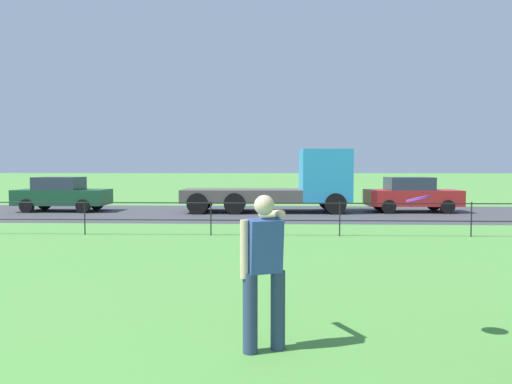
{
  "coord_description": "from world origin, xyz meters",
  "views": [
    {
      "loc": [
        1.84,
        0.56,
        2.0
      ],
      "look_at": [
        1.48,
        9.94,
        1.5
      ],
      "focal_mm": 33.39,
      "sensor_mm": 36.0,
      "label": 1
    }
  ],
  "objects_px": {
    "flatbed_truck_center": "(291,184)",
    "car_red_left": "(411,194)",
    "person_thrower": "(264,267)",
    "frisbee": "(418,198)",
    "car_dark_green_far_left": "(62,194)"
  },
  "relations": [
    {
      "from": "flatbed_truck_center",
      "to": "car_red_left",
      "type": "xyz_separation_m",
      "value": [
        5.3,
        0.19,
        -0.44
      ]
    },
    {
      "from": "person_thrower",
      "to": "flatbed_truck_center",
      "type": "bearing_deg",
      "value": 86.94
    },
    {
      "from": "person_thrower",
      "to": "car_red_left",
      "type": "bearing_deg",
      "value": 69.08
    },
    {
      "from": "flatbed_truck_center",
      "to": "car_red_left",
      "type": "bearing_deg",
      "value": 2.08
    },
    {
      "from": "frisbee",
      "to": "flatbed_truck_center",
      "type": "relative_size",
      "value": 0.05
    },
    {
      "from": "person_thrower",
      "to": "car_dark_green_far_left",
      "type": "height_order",
      "value": "person_thrower"
    },
    {
      "from": "car_red_left",
      "to": "frisbee",
      "type": "bearing_deg",
      "value": -105.66
    },
    {
      "from": "person_thrower",
      "to": "flatbed_truck_center",
      "type": "distance_m",
      "value": 15.93
    },
    {
      "from": "car_dark_green_far_left",
      "to": "car_red_left",
      "type": "height_order",
      "value": "same"
    },
    {
      "from": "frisbee",
      "to": "car_red_left",
      "type": "height_order",
      "value": "frisbee"
    },
    {
      "from": "person_thrower",
      "to": "car_red_left",
      "type": "distance_m",
      "value": 17.23
    },
    {
      "from": "person_thrower",
      "to": "frisbee",
      "type": "relative_size",
      "value": 4.71
    },
    {
      "from": "frisbee",
      "to": "car_red_left",
      "type": "xyz_separation_m",
      "value": [
        4.42,
        15.75,
        -0.86
      ]
    },
    {
      "from": "car_dark_green_far_left",
      "to": "flatbed_truck_center",
      "type": "distance_m",
      "value": 10.28
    },
    {
      "from": "car_dark_green_far_left",
      "to": "car_red_left",
      "type": "xyz_separation_m",
      "value": [
        15.57,
        0.23,
        0.0
      ]
    }
  ]
}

